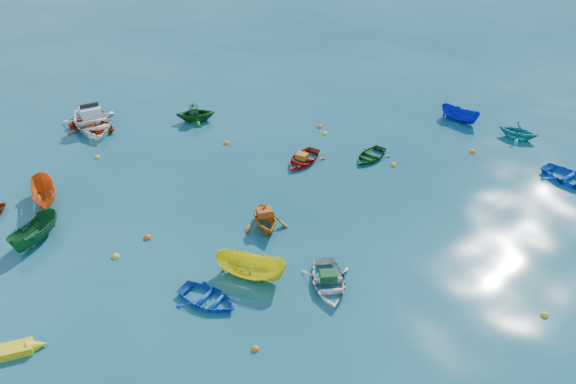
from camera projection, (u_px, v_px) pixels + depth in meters
ground at (357, 245)px, 25.85m from camera, size 160.00×160.00×0.00m
dinghy_blue_sw at (208, 302)px, 22.75m from camera, size 2.69×3.13×0.55m
dinghy_white_near at (328, 286)px, 23.53m from camera, size 3.42×3.64×0.61m
dinghy_blue_se at (570, 182)px, 30.44m from camera, size 2.46×3.30×0.66m
dinghy_orange_w at (265, 227)px, 27.01m from camera, size 3.01×3.18×1.33m
sampan_yellow_mid at (252, 277)px, 24.00m from camera, size 2.71×3.34×1.23m
dinghy_green_e at (370, 158)px, 32.62m from camera, size 2.86×2.31×0.53m
dinghy_cyan_se at (517, 138)px, 34.72m from camera, size 2.64×2.83×1.21m
sampan_orange_n at (47, 202)px, 28.81m from camera, size 1.92×3.31×1.20m
dinghy_green_n at (196, 121)px, 36.78m from camera, size 3.28×3.15×1.33m
dinghy_red_ne at (303, 162)px, 32.26m from camera, size 3.27×2.80×0.57m
sampan_blue_far at (459, 121)px, 36.80m from camera, size 1.35×2.80×1.04m
dinghy_red_far at (94, 130)px, 35.73m from camera, size 3.67×4.01×0.68m
sampan_green_far at (38, 241)px, 26.09m from camera, size 3.10×2.47×1.14m
motorboat_white at (94, 128)px, 35.92m from camera, size 4.32×5.37×1.59m
tarp_green_a at (328, 276)px, 23.35m from camera, size 0.89×0.84×0.34m
tarp_orange_a at (264, 212)px, 26.59m from camera, size 0.85×0.76×0.34m
tarp_green_b at (194, 109)px, 36.30m from camera, size 0.87×0.93×0.36m
tarp_orange_b at (302, 156)px, 31.94m from camera, size 0.68×0.77×0.31m
buoy_or_a at (255, 350)px, 20.66m from camera, size 0.30×0.30×0.30m
buoy_ye_a at (544, 315)px, 22.11m from camera, size 0.31×0.31×0.31m
buoy_or_b at (472, 152)px, 33.25m from camera, size 0.36×0.36×0.36m
buoy_ye_b at (116, 257)px, 25.13m from camera, size 0.34×0.34×0.34m
buoy_or_c at (148, 238)px, 26.28m from camera, size 0.37×0.37×0.37m
buoy_ye_c at (394, 165)px, 31.94m from camera, size 0.34×0.34×0.34m
buoy_or_d at (320, 127)px, 36.00m from camera, size 0.35×0.35×0.35m
buoy_ye_d at (97, 158)px, 32.68m from camera, size 0.32×0.32×0.32m
buoy_or_e at (227, 144)px, 34.15m from camera, size 0.35×0.35×0.35m
buoy_ye_e at (325, 134)px, 35.20m from camera, size 0.36×0.36×0.36m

